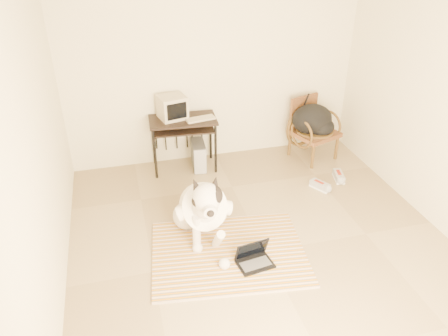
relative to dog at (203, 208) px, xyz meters
name	(u,v)px	position (x,y,z in m)	size (l,w,h in m)	color
floor	(266,252)	(0.57, -0.43, -0.37)	(4.50, 4.50, 0.00)	#95805B
wall_back	(214,64)	(0.57, 1.82, 0.98)	(4.50, 4.50, 0.00)	beige
wall_left	(35,163)	(-1.43, -0.43, 0.98)	(4.50, 4.50, 0.00)	beige
rug	(229,253)	(0.19, -0.35, -0.36)	(1.71, 1.39, 0.02)	#BD7311
dog	(203,208)	(0.00, 0.00, 0.00)	(0.61, 1.29, 0.92)	silver
laptop	(254,258)	(0.39, -0.57, -0.29)	(0.38, 0.30, 0.24)	black
computer_desk	(183,126)	(0.08, 1.53, 0.27)	(0.91, 0.55, 0.74)	black
crt_monitor	(172,107)	(-0.04, 1.61, 0.52)	(0.40, 0.39, 0.30)	#B0A48A
desk_keyboard	(200,119)	(0.30, 1.46, 0.38)	(0.38, 0.14, 0.03)	#B0A48A
pc_tower	(198,155)	(0.26, 1.50, -0.18)	(0.20, 0.42, 0.38)	#47474A
rattan_chair	(312,129)	(1.91, 1.43, 0.07)	(0.72, 0.71, 0.86)	brown
backpack	(314,120)	(1.88, 1.37, 0.22)	(0.57, 0.49, 0.42)	black
sneaker_left	(320,186)	(1.66, 0.56, -0.32)	(0.23, 0.29, 0.09)	white
sneaker_right	(339,176)	(2.00, 0.71, -0.32)	(0.17, 0.29, 0.10)	white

